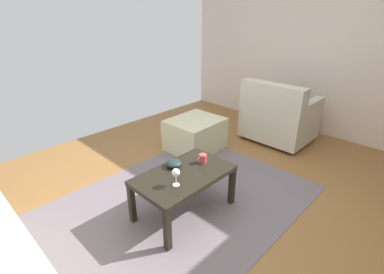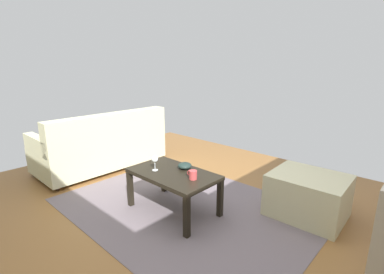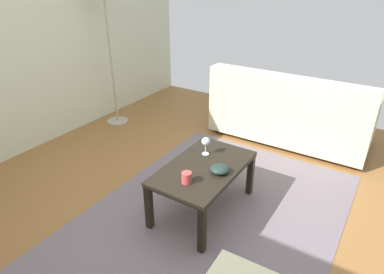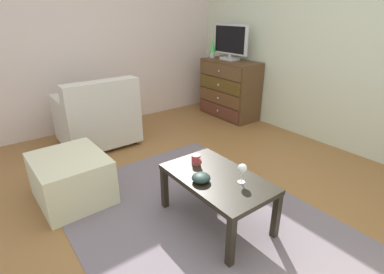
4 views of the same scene
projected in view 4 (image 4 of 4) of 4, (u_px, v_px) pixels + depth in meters
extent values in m
cube|color=olive|center=(204.00, 205.00, 2.75)|extent=(5.69, 4.85, 0.05)
cube|color=beige|center=(352.00, 38.00, 3.42)|extent=(5.69, 0.12, 2.68)
cube|color=beige|center=(88.00, 34.00, 4.12)|extent=(0.12, 4.85, 2.68)
cube|color=slate|center=(201.00, 222.00, 2.48)|extent=(2.60, 1.90, 0.01)
cube|color=#53381F|center=(230.00, 89.00, 4.82)|extent=(0.98, 0.45, 0.91)
cube|color=#592E21|center=(218.00, 110.00, 4.81)|extent=(0.92, 0.02, 0.19)
sphere|color=silver|center=(217.00, 111.00, 4.81)|extent=(0.03, 0.03, 0.03)
cube|color=brown|center=(219.00, 98.00, 4.73)|extent=(0.92, 0.02, 0.19)
sphere|color=silver|center=(218.00, 98.00, 4.72)|extent=(0.03, 0.03, 0.03)
cube|color=#533C16|center=(219.00, 85.00, 4.65)|extent=(0.92, 0.02, 0.19)
sphere|color=silver|center=(218.00, 85.00, 4.64)|extent=(0.03, 0.03, 0.03)
cube|color=brown|center=(220.00, 71.00, 4.56)|extent=(0.92, 0.02, 0.19)
sphere|color=silver|center=(219.00, 71.00, 4.55)|extent=(0.03, 0.03, 0.03)
cube|color=silver|center=(230.00, 59.00, 4.68)|extent=(0.28, 0.18, 0.04)
cylinder|color=silver|center=(230.00, 56.00, 4.66)|extent=(0.04, 0.04, 0.05)
cube|color=silver|center=(231.00, 39.00, 4.56)|extent=(0.69, 0.05, 0.44)
cube|color=black|center=(229.00, 39.00, 4.55)|extent=(0.64, 0.01, 0.39)
cylinder|color=#B7B7BC|center=(212.00, 55.00, 4.88)|extent=(0.09, 0.09, 0.08)
cone|color=#3FD84C|center=(213.00, 46.00, 4.82)|extent=(0.08, 0.08, 0.22)
cylinder|color=#B7B7BC|center=(213.00, 38.00, 4.77)|extent=(0.04, 0.04, 0.03)
cube|color=black|center=(206.00, 172.00, 2.88)|extent=(0.05, 0.05, 0.39)
cube|color=black|center=(276.00, 216.00, 2.26)|extent=(0.05, 0.05, 0.39)
cube|color=black|center=(165.00, 188.00, 2.61)|extent=(0.05, 0.05, 0.39)
cube|color=black|center=(231.00, 243.00, 2.00)|extent=(0.05, 0.05, 0.39)
cube|color=black|center=(217.00, 178.00, 2.35)|extent=(0.90, 0.54, 0.04)
cylinder|color=silver|center=(241.00, 182.00, 2.26)|extent=(0.06, 0.06, 0.00)
cylinder|color=silver|center=(242.00, 177.00, 2.24)|extent=(0.01, 0.01, 0.09)
sphere|color=silver|center=(242.00, 168.00, 2.21)|extent=(0.07, 0.07, 0.07)
cylinder|color=#BE4243|center=(196.00, 159.00, 2.51)|extent=(0.08, 0.08, 0.08)
torus|color=#BE4243|center=(200.00, 161.00, 2.48)|extent=(0.05, 0.01, 0.05)
ellipsoid|color=#1D2D29|center=(201.00, 178.00, 2.26)|extent=(0.14, 0.14, 0.07)
cylinder|color=#332319|center=(116.00, 128.00, 4.41)|extent=(0.05, 0.05, 0.05)
cylinder|color=#332319|center=(64.00, 140.00, 4.00)|extent=(0.05, 0.05, 0.05)
cylinder|color=#332319|center=(135.00, 142.00, 3.94)|extent=(0.05, 0.05, 0.05)
cylinder|color=#332319|center=(79.00, 157.00, 3.53)|extent=(0.05, 0.05, 0.05)
cube|color=beige|center=(97.00, 125.00, 3.88)|extent=(0.80, 0.90, 0.41)
cube|color=beige|center=(102.00, 99.00, 3.50)|extent=(0.20, 0.90, 0.43)
cube|color=beige|center=(123.00, 98.00, 3.98)|extent=(0.76, 0.12, 0.20)
cube|color=beige|center=(62.00, 108.00, 3.55)|extent=(0.76, 0.12, 0.20)
cylinder|color=#39667B|center=(87.00, 100.00, 3.95)|extent=(0.16, 0.40, 0.16)
cube|color=beige|center=(72.00, 178.00, 2.72)|extent=(0.72, 0.62, 0.43)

